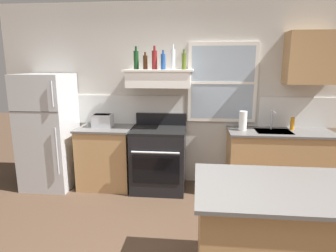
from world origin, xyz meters
TOP-DOWN VIEW (x-y plane):
  - back_wall at (0.03, 2.23)m, footprint 5.40×0.11m
  - refrigerator at (-1.90, 1.84)m, footprint 0.70×0.72m
  - counter_left_of_stove at (-1.05, 1.90)m, footprint 0.79×0.63m
  - toaster at (-1.09, 1.91)m, footprint 0.30×0.20m
  - stove_range at (-0.25, 1.86)m, footprint 0.76×0.69m
  - range_hood_shelf at (-0.25, 1.96)m, footprint 0.96×0.52m
  - bottle_dark_green_wine at (-0.59, 2.01)m, footprint 0.07×0.07m
  - bottle_brown_stout at (-0.45, 1.97)m, footprint 0.06×0.06m
  - bottle_red_label_wine at (-0.31, 1.95)m, footprint 0.07×0.07m
  - bottle_blue_liqueur at (-0.19, 1.92)m, footprint 0.07×0.07m
  - bottle_clear_tall at (-0.05, 1.92)m, footprint 0.06×0.06m
  - bottle_olive_oil_square at (0.10, 1.91)m, footprint 0.06×0.06m
  - counter_right_with_sink at (1.45, 1.90)m, footprint 1.43×0.63m
  - sink_faucet at (1.35, 2.00)m, footprint 0.03×0.17m
  - paper_towel_roll at (0.93, 1.90)m, footprint 0.11×0.11m
  - dish_soap_bottle at (1.63, 2.00)m, footprint 0.06×0.06m
  - kitchen_island at (0.98, 0.00)m, footprint 1.40×0.90m
  - upper_cabinet_right at (1.80, 2.04)m, footprint 0.64×0.32m

SIDE VIEW (x-z plane):
  - counter_left_of_stove at x=-1.05m, z-range 0.00..0.91m
  - counter_right_with_sink at x=1.45m, z-range 0.00..0.91m
  - kitchen_island at x=0.98m, z-range 0.00..0.91m
  - stove_range at x=-0.25m, z-range -0.08..1.01m
  - refrigerator at x=-1.90m, z-range 0.00..1.68m
  - dish_soap_bottle at x=1.63m, z-range 0.91..1.09m
  - toaster at x=-1.09m, z-range 0.91..1.10m
  - paper_towel_roll at x=0.93m, z-range 0.91..1.18m
  - sink_faucet at x=1.35m, z-range 0.94..1.22m
  - back_wall at x=0.03m, z-range 0.00..2.70m
  - range_hood_shelf at x=-0.25m, z-range 1.50..1.75m
  - bottle_brown_stout at x=-0.45m, z-range 1.73..1.96m
  - bottle_blue_liqueur at x=-0.19m, z-range 1.72..1.99m
  - bottle_olive_oil_square at x=0.10m, z-range 1.72..1.99m
  - bottle_dark_green_wine at x=-0.59m, z-range 1.72..2.04m
  - bottle_red_label_wine at x=-0.31m, z-range 1.72..2.04m
  - bottle_clear_tall at x=-0.05m, z-range 1.72..2.06m
  - upper_cabinet_right at x=1.80m, z-range 1.55..2.25m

